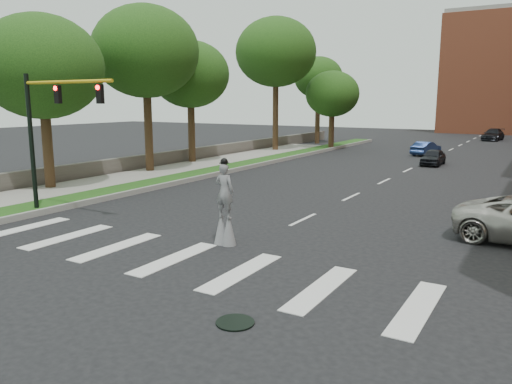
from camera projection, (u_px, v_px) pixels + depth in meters
name	position (u px, v px, depth m)	size (l,w,h in m)	color
ground_plane	(187.00, 275.00, 14.68)	(160.00, 160.00, 0.00)	black
grass_median	(232.00, 167.00, 37.34)	(2.00, 60.00, 0.25)	#1B4513
median_curb	(244.00, 168.00, 36.81)	(0.20, 60.00, 0.28)	gray
sidewalk_left	(101.00, 183.00, 30.38)	(4.00, 60.00, 0.18)	gray
stone_wall	(191.00, 155.00, 41.71)	(0.50, 56.00, 1.10)	#514C46
manhole	(235.00, 322.00, 11.48)	(0.90, 0.90, 0.04)	black
traffic_signal	(48.00, 122.00, 21.36)	(5.30, 0.23, 6.20)	black
stilt_performer	(225.00, 209.00, 17.54)	(0.84, 0.53, 3.10)	#382616
car_near	(433.00, 157.00, 39.40)	(1.50, 3.72, 1.27)	black
car_mid	(426.00, 148.00, 46.48)	(1.35, 3.88, 1.28)	navy
car_far	(493.00, 135.00, 63.62)	(2.04, 5.02, 1.46)	black
tree_1	(42.00, 67.00, 27.31)	(6.71, 6.71, 9.72)	#382616
tree_2	(145.00, 52.00, 33.84)	(7.32, 7.32, 11.43)	#382616
tree_3	(190.00, 75.00, 39.16)	(6.16, 6.16, 9.69)	#382616
tree_4	(276.00, 52.00, 48.44)	(7.88, 7.88, 13.02)	#382616
tree_5	(318.00, 78.00, 58.08)	(5.66, 5.66, 10.08)	#382616
tree_6	(332.00, 94.00, 51.03)	(5.50, 5.50, 8.05)	#382616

